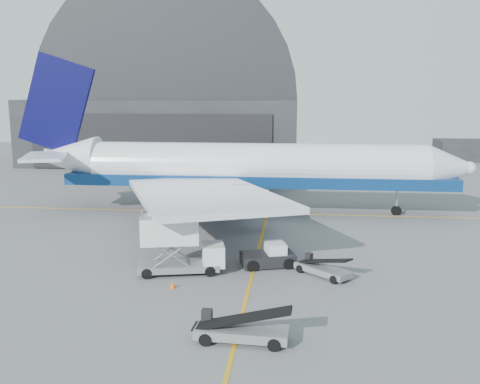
# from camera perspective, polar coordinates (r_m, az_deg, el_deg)

# --- Properties ---
(ground) EXTENTS (200.00, 200.00, 0.00)m
(ground) POSITION_cam_1_polar(r_m,az_deg,el_deg) (40.60, 1.38, -8.55)
(ground) COLOR #565659
(ground) RESTS_ON ground
(taxi_lines) EXTENTS (80.00, 42.12, 0.02)m
(taxi_lines) POSITION_cam_1_polar(r_m,az_deg,el_deg) (52.70, 2.53, -4.04)
(taxi_lines) COLOR #C38C12
(taxi_lines) RESTS_ON ground
(hangar) EXTENTS (50.00, 28.30, 28.00)m
(hangar) POSITION_cam_1_polar(r_m,az_deg,el_deg) (106.26, -7.65, 8.45)
(hangar) COLOR black
(hangar) RESTS_ON ground
(distant_bldg_a) EXTENTS (14.00, 8.00, 4.00)m
(distant_bldg_a) POSITION_cam_1_polar(r_m,az_deg,el_deg) (116.38, 23.54, 3.13)
(distant_bldg_a) COLOR black
(distant_bldg_a) RESTS_ON ground
(airliner) EXTENTS (51.20, 49.64, 17.97)m
(airliner) POSITION_cam_1_polar(r_m,az_deg,el_deg) (59.85, -0.11, 2.63)
(airliner) COLOR white
(airliner) RESTS_ON ground
(catering_truck) EXTENTS (6.74, 3.68, 4.39)m
(catering_truck) POSITION_cam_1_polar(r_m,az_deg,el_deg) (40.03, -6.69, -5.56)
(catering_truck) COLOR slate
(catering_truck) RESTS_ON ground
(pushback_tug) EXTENTS (4.54, 3.37, 1.88)m
(pushback_tug) POSITION_cam_1_polar(r_m,az_deg,el_deg) (41.87, 3.14, -6.94)
(pushback_tug) COLOR black
(pushback_tug) RESTS_ON ground
(belt_loader_a) EXTENTS (5.43, 2.14, 2.05)m
(belt_loader_a) POSITION_cam_1_polar(r_m,az_deg,el_deg) (29.85, 0.07, -14.52)
(belt_loader_a) COLOR slate
(belt_loader_a) RESTS_ON ground
(belt_loader_b) EXTENTS (4.25, 4.02, 1.78)m
(belt_loader_b) POSITION_cam_1_polar(r_m,az_deg,el_deg) (40.17, 8.76, -8.06)
(belt_loader_b) COLOR slate
(belt_loader_b) RESTS_ON ground
(traffic_cone) EXTENTS (0.37, 0.37, 0.53)m
(traffic_cone) POSITION_cam_1_polar(r_m,az_deg,el_deg) (37.65, -7.20, -9.79)
(traffic_cone) COLOR #F85807
(traffic_cone) RESTS_ON ground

